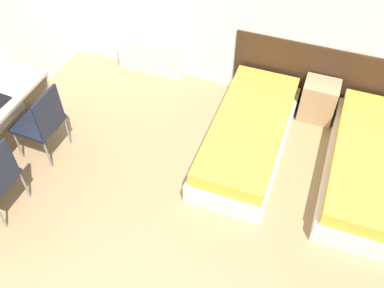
% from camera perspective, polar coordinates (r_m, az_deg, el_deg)
% --- Properties ---
extents(headboard_panel, '(2.35, 0.03, 0.91)m').
position_cam_1_polar(headboard_panel, '(5.69, 17.21, 8.24)').
color(headboard_panel, '#382316').
rests_on(headboard_panel, ground_plane).
extents(bed_near_window, '(0.87, 2.03, 0.45)m').
position_cam_1_polar(bed_near_window, '(5.10, 7.45, 1.17)').
color(bed_near_window, silver).
rests_on(bed_near_window, ground_plane).
extents(bed_near_door, '(0.87, 2.03, 0.45)m').
position_cam_1_polar(bed_near_door, '(5.13, 22.38, -2.75)').
color(bed_near_door, silver).
rests_on(bed_near_door, ground_plane).
extents(nightstand, '(0.43, 0.34, 0.54)m').
position_cam_1_polar(nightstand, '(5.65, 16.50, 5.60)').
color(nightstand, tan).
rests_on(nightstand, ground_plane).
extents(radiator, '(0.93, 0.12, 0.50)m').
position_cam_1_polar(radiator, '(6.19, -5.69, 11.44)').
color(radiator, silver).
rests_on(radiator, ground_plane).
extents(chair_near_laptop, '(0.48, 0.48, 0.94)m').
position_cam_1_polar(chair_near_laptop, '(5.08, -19.42, 2.97)').
color(chair_near_laptop, black).
rests_on(chair_near_laptop, ground_plane).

